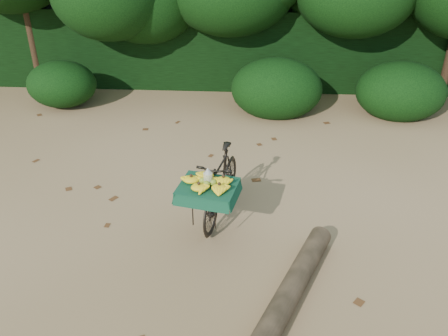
{
  "coord_description": "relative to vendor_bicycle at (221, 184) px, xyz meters",
  "views": [
    {
      "loc": [
        1.0,
        -4.99,
        3.87
      ],
      "look_at": [
        0.68,
        0.22,
        0.91
      ],
      "focal_mm": 38.0,
      "sensor_mm": 36.0,
      "label": 1
    }
  ],
  "objects": [
    {
      "name": "vendor_bicycle",
      "position": [
        0.0,
        0.0,
        0.0
      ],
      "size": [
        0.91,
        1.79,
        0.98
      ],
      "rotation": [
        0.0,
        0.0,
        -0.21
      ],
      "color": "black",
      "rests_on": "ground"
    },
    {
      "name": "hedge_backdrop",
      "position": [
        -0.61,
        5.79,
        0.4
      ],
      "size": [
        26.0,
        1.8,
        1.8
      ],
      "primitive_type": "cube",
      "color": "black",
      "rests_on": "ground"
    },
    {
      "name": "tree_row",
      "position": [
        -1.26,
        4.99,
        1.5
      ],
      "size": [
        14.5,
        2.0,
        4.0
      ],
      "primitive_type": null,
      "color": "black",
      "rests_on": "ground"
    },
    {
      "name": "ground",
      "position": [
        -0.61,
        -0.51,
        -0.5
      ],
      "size": [
        80.0,
        80.0,
        0.0
      ],
      "primitive_type": "plane",
      "color": "#A88259",
      "rests_on": "ground"
    },
    {
      "name": "bush_clumps",
      "position": [
        -0.11,
        3.79,
        -0.05
      ],
      "size": [
        8.8,
        1.7,
        0.9
      ],
      "primitive_type": null,
      "color": "black",
      "rests_on": "ground"
    },
    {
      "name": "leaf_litter",
      "position": [
        -0.61,
        0.14,
        -0.5
      ],
      "size": [
        7.0,
        7.3,
        0.01
      ],
      "primitive_type": null,
      "color": "#532F16",
      "rests_on": "ground"
    }
  ]
}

